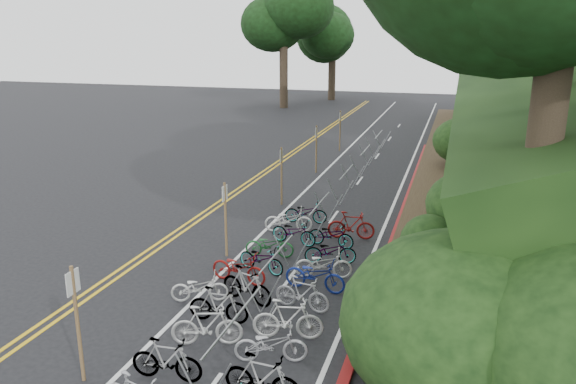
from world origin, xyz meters
name	(u,v)px	position (x,y,z in m)	size (l,w,h in m)	color
ground	(127,326)	(0.00, 0.00, 0.00)	(120.00, 120.00, 0.00)	black
road_markings	(276,211)	(0.63, 10.10, 0.00)	(7.47, 80.00, 0.01)	gold
red_curb	(405,207)	(5.70, 12.00, 0.05)	(0.25, 28.00, 0.10)	maroon
embankment	(573,129)	(12.96, 19.04, 2.57)	(14.30, 48.14, 9.11)	black
bike_rack_front	(234,333)	(3.33, -0.97, 0.90)	(1.17, 3.26, 1.22)	gray
bike_racks_rest	(346,178)	(3.00, 13.00, 0.85)	(1.14, 23.00, 1.17)	gray
signpost_near	(77,317)	(0.41, -2.27, 1.49)	(0.08, 0.40, 2.61)	brown
signposts_rest	(301,158)	(0.60, 14.00, 1.43)	(0.08, 18.40, 2.50)	brown
bike_front	(200,287)	(1.18, 1.78, 0.41)	(1.56, 0.54, 0.82)	beige
bike_valet	(278,276)	(3.04, 2.97, 0.46)	(3.24, 13.73, 1.03)	#9E9EA3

